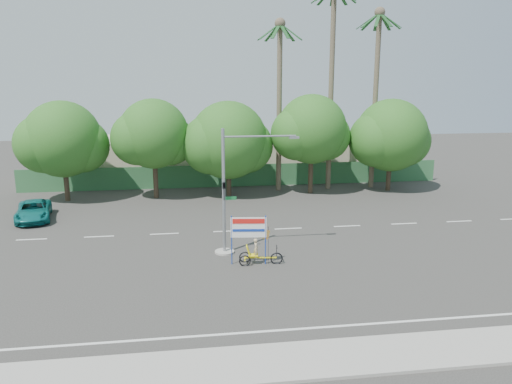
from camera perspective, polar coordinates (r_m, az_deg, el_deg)
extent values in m
plane|color=#33302D|center=(25.03, 2.93, -9.73)|extent=(120.00, 120.00, 0.00)
cube|color=gray|center=(18.49, 7.61, -18.39)|extent=(50.00, 2.40, 0.12)
cube|color=#336B3D|center=(45.23, -2.25, 1.90)|extent=(38.00, 0.08, 2.00)
cube|color=beige|center=(49.56, -14.41, 3.65)|extent=(12.00, 8.00, 4.00)
cube|color=beige|center=(50.85, 6.24, 3.97)|extent=(14.00, 8.00, 3.60)
cylinder|color=#473828|center=(42.49, -20.88, 1.38)|extent=(0.40, 0.40, 3.52)
sphere|color=#245418|center=(42.02, -21.23, 5.66)|extent=(6.00, 6.00, 6.00)
sphere|color=#245418|center=(42.09, -19.28, 5.05)|extent=(4.32, 4.32, 4.32)
sphere|color=#245418|center=(42.14, -23.06, 5.08)|extent=(4.56, 4.56, 4.56)
cylinder|color=#473828|center=(41.47, -11.42, 1.87)|extent=(0.40, 0.40, 3.74)
sphere|color=#245418|center=(40.97, -11.63, 6.54)|extent=(5.60, 5.60, 5.60)
sphere|color=#245418|center=(41.28, -9.82, 5.83)|extent=(4.03, 4.03, 4.03)
sphere|color=#245418|center=(40.86, -13.40, 5.95)|extent=(4.26, 4.26, 4.26)
cylinder|color=#473828|center=(41.59, -3.13, 1.83)|extent=(0.40, 0.40, 3.30)
sphere|color=#245418|center=(41.12, -3.18, 5.93)|extent=(6.40, 6.40, 6.40)
sphere|color=#245418|center=(41.63, -1.23, 5.31)|extent=(4.61, 4.61, 4.61)
sphere|color=#245418|center=(40.81, -5.17, 5.42)|extent=(4.86, 4.86, 4.86)
cylinder|color=#473828|center=(42.70, 6.27, 2.45)|extent=(0.40, 0.40, 3.87)
sphere|color=#245418|center=(42.21, 6.39, 7.15)|extent=(5.80, 5.80, 5.80)
sphere|color=#245418|center=(42.90, 7.97, 6.37)|extent=(4.18, 4.18, 4.18)
sphere|color=#245418|center=(41.70, 4.71, 6.63)|extent=(4.41, 4.41, 4.41)
cylinder|color=#473828|center=(44.98, 14.95, 2.33)|extent=(0.40, 0.40, 3.43)
sphere|color=#245418|center=(44.53, 15.18, 6.28)|extent=(6.20, 6.20, 6.20)
sphere|color=#245418|center=(45.43, 16.62, 5.62)|extent=(4.46, 4.46, 4.46)
sphere|color=#245418|center=(43.81, 13.60, 5.86)|extent=(4.71, 4.71, 4.71)
cylinder|color=#70604C|center=(44.00, 8.57, 11.30)|extent=(0.44, 0.44, 17.00)
cylinder|color=#70604C|center=(45.33, 13.45, 9.87)|extent=(0.44, 0.44, 15.00)
sphere|color=#70604C|center=(45.60, 13.97, 19.31)|extent=(0.90, 0.90, 0.90)
cube|color=#1C4C21|center=(45.88, 15.07, 18.38)|extent=(1.91, 0.28, 1.36)
cube|color=#1C4C21|center=(46.35, 14.50, 18.35)|extent=(1.65, 1.44, 1.36)
cube|color=#1C4C21|center=(46.44, 13.67, 18.38)|extent=(0.61, 1.93, 1.36)
cube|color=#1C4C21|center=(46.12, 12.96, 18.46)|extent=(1.20, 1.80, 1.36)
cube|color=#1C4C21|center=(45.51, 12.67, 18.55)|extent=(1.89, 0.92, 1.36)
cube|color=#1C4C21|center=(44.91, 12.98, 18.62)|extent=(1.89, 0.92, 1.36)
cube|color=#1C4C21|center=(44.60, 13.74, 18.62)|extent=(1.20, 1.80, 1.36)
cube|color=#1C4C21|center=(44.73, 14.59, 18.56)|extent=(0.61, 1.93, 1.36)
cube|color=#1C4C21|center=(45.24, 15.11, 18.46)|extent=(1.65, 1.44, 1.36)
cylinder|color=#70604C|center=(43.00, 2.67, 9.39)|extent=(0.44, 0.44, 14.00)
sphere|color=#70604C|center=(43.14, 2.77, 18.71)|extent=(0.90, 0.90, 0.90)
cube|color=#1C4C21|center=(43.26, 4.05, 17.80)|extent=(1.91, 0.28, 1.36)
cube|color=#1C4C21|center=(43.81, 3.58, 17.74)|extent=(1.65, 1.44, 1.36)
cube|color=#1C4C21|center=(44.02, 2.74, 17.73)|extent=(0.61, 1.93, 1.36)
cube|color=#1C4C21|center=(43.79, 1.91, 17.76)|extent=(1.20, 1.80, 1.36)
cube|color=#1C4C21|center=(43.24, 1.46, 17.83)|extent=(1.89, 0.92, 1.36)
cube|color=#1C4C21|center=(42.61, 1.62, 17.90)|extent=(1.89, 0.92, 1.36)
cube|color=#1C4C21|center=(42.19, 2.32, 17.94)|extent=(1.20, 1.80, 1.36)
cube|color=#1C4C21|center=(42.20, 3.24, 17.93)|extent=(0.61, 1.93, 1.36)
cube|color=#1C4C21|center=(42.63, 3.92, 17.87)|extent=(1.65, 1.44, 1.36)
cylinder|color=gray|center=(28.40, -3.61, -6.83)|extent=(1.10, 1.10, 0.10)
cylinder|color=gray|center=(27.43, -3.71, -0.03)|extent=(0.18, 0.18, 7.00)
cylinder|color=gray|center=(27.14, 0.43, 6.39)|extent=(4.00, 0.10, 0.10)
cube|color=gray|center=(27.50, 4.37, 6.23)|extent=(0.55, 0.20, 0.12)
imported|color=black|center=(27.20, -3.68, 0.07)|extent=(0.16, 0.20, 1.00)
cube|color=#14662D|center=(27.54, -2.98, -0.72)|extent=(0.70, 0.04, 0.18)
torus|color=black|center=(26.65, 2.36, -7.60)|extent=(0.67, 0.16, 0.67)
torus|color=black|center=(26.87, -1.28, -7.46)|extent=(0.63, 0.15, 0.62)
torus|color=black|center=(26.35, -1.28, -7.88)|extent=(0.63, 0.15, 0.62)
cube|color=yellow|center=(26.60, 0.55, -7.50)|extent=(1.67, 0.26, 0.06)
cube|color=yellow|center=(26.61, -1.28, -7.63)|extent=(0.13, 0.59, 0.05)
cube|color=yellow|center=(26.54, -0.31, -7.23)|extent=(0.54, 0.47, 0.06)
cube|color=yellow|center=(26.44, -0.89, -6.67)|extent=(0.27, 0.44, 0.53)
cylinder|color=black|center=(26.52, 2.37, -6.80)|extent=(0.03, 0.03, 0.54)
cube|color=black|center=(26.43, 2.38, -6.26)|extent=(0.09, 0.45, 0.04)
imported|color=#CCB284|center=(26.42, 0.01, -6.46)|extent=(0.30, 0.42, 1.07)
cylinder|color=#173AAF|center=(26.27, -2.80, -5.52)|extent=(0.06, 0.06, 2.66)
cylinder|color=#173AAF|center=(26.28, 1.09, -5.50)|extent=(0.06, 0.06, 2.66)
cube|color=white|center=(26.05, -0.86, -4.07)|extent=(1.87, 0.28, 1.09)
cube|color=red|center=(25.92, -0.86, -3.36)|extent=(1.67, 0.22, 0.26)
cube|color=#173AAF|center=(26.06, -0.86, -4.40)|extent=(1.67, 0.22, 0.14)
cylinder|color=black|center=(26.38, 1.41, -6.11)|extent=(0.02, 0.02, 2.07)
cube|color=red|center=(26.17, 0.66, -4.79)|extent=(0.87, 0.13, 0.65)
imported|color=#0F6A68|center=(37.81, -24.09, -1.97)|extent=(3.05, 5.06, 1.32)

